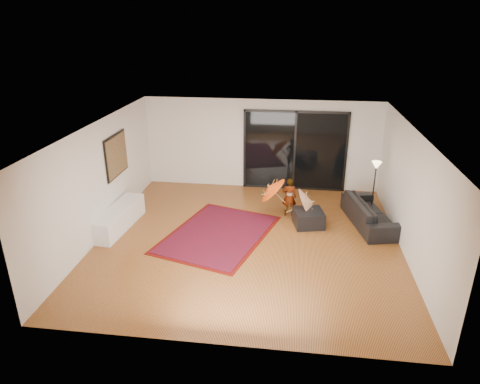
% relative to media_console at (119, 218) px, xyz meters
% --- Properties ---
extents(floor, '(7.00, 7.00, 0.00)m').
position_rel_media_console_xyz_m(floor, '(3.25, -0.25, -0.27)').
color(floor, '#B06F30').
rests_on(floor, ground).
extents(ceiling, '(7.00, 7.00, 0.00)m').
position_rel_media_console_xyz_m(ceiling, '(3.25, -0.25, 2.43)').
color(ceiling, white).
rests_on(ceiling, wall_back).
extents(wall_back, '(7.00, 0.00, 7.00)m').
position_rel_media_console_xyz_m(wall_back, '(3.25, 3.25, 1.08)').
color(wall_back, silver).
rests_on(wall_back, floor).
extents(wall_front, '(7.00, 0.00, 7.00)m').
position_rel_media_console_xyz_m(wall_front, '(3.25, -3.75, 1.08)').
color(wall_front, silver).
rests_on(wall_front, floor).
extents(wall_left, '(0.00, 7.00, 7.00)m').
position_rel_media_console_xyz_m(wall_left, '(-0.25, -0.25, 1.08)').
color(wall_left, silver).
rests_on(wall_left, floor).
extents(wall_right, '(0.00, 7.00, 7.00)m').
position_rel_media_console_xyz_m(wall_right, '(6.75, -0.25, 1.08)').
color(wall_right, silver).
rests_on(wall_right, floor).
extents(sliding_door, '(3.06, 0.07, 2.40)m').
position_rel_media_console_xyz_m(sliding_door, '(4.25, 3.22, 0.93)').
color(sliding_door, black).
rests_on(sliding_door, wall_back).
extents(painting, '(0.04, 1.28, 1.08)m').
position_rel_media_console_xyz_m(painting, '(-0.21, 0.75, 1.38)').
color(painting, black).
rests_on(painting, wall_left).
extents(media_console, '(0.66, 1.99, 0.54)m').
position_rel_media_console_xyz_m(media_console, '(0.00, 0.00, 0.00)').
color(media_console, white).
rests_on(media_console, floor).
extents(speaker, '(0.31, 0.31, 0.31)m').
position_rel_media_console_xyz_m(speaker, '(0.00, -0.74, -0.12)').
color(speaker, '#424244').
rests_on(speaker, floor).
extents(persian_rug, '(2.95, 3.53, 0.02)m').
position_rel_media_console_xyz_m(persian_rug, '(2.50, -0.04, -0.26)').
color(persian_rug, '#560B07').
rests_on(persian_rug, floor).
extents(sofa, '(1.27, 2.27, 0.63)m').
position_rel_media_console_xyz_m(sofa, '(6.20, 1.01, 0.04)').
color(sofa, black).
rests_on(sofa, floor).
extents(ottoman, '(0.83, 0.83, 0.40)m').
position_rel_media_console_xyz_m(ottoman, '(4.67, 0.74, -0.07)').
color(ottoman, black).
rests_on(ottoman, floor).
extents(floor_lamp, '(0.25, 0.25, 1.45)m').
position_rel_media_console_xyz_m(floor_lamp, '(6.35, 1.68, 0.87)').
color(floor_lamp, black).
rests_on(floor_lamp, floor).
extents(child, '(0.38, 0.25, 1.04)m').
position_rel_media_console_xyz_m(child, '(4.16, 1.28, 0.25)').
color(child, '#999999').
rests_on(child, floor).
extents(parasol_orange, '(0.70, 0.82, 0.87)m').
position_rel_media_console_xyz_m(parasol_orange, '(3.61, 1.23, 0.46)').
color(parasol_orange, '#E1470B').
rests_on(parasol_orange, child).
extents(parasol_white, '(0.57, 0.89, 0.94)m').
position_rel_media_console_xyz_m(parasol_white, '(4.76, 1.13, 0.23)').
color(parasol_white, silver).
rests_on(parasol_white, floor).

